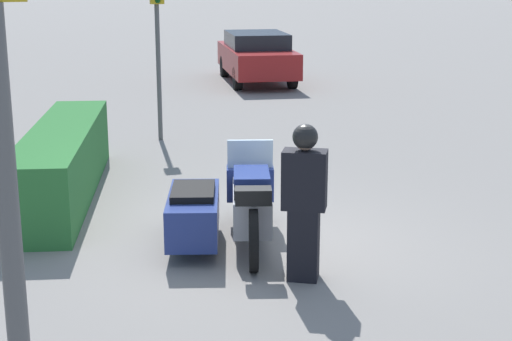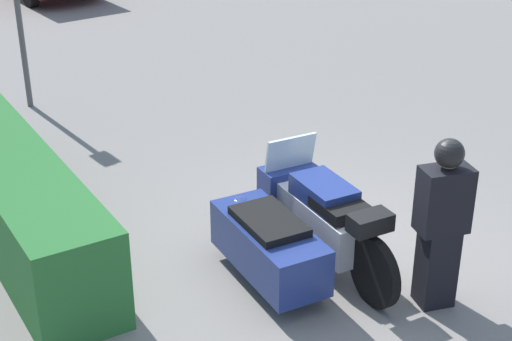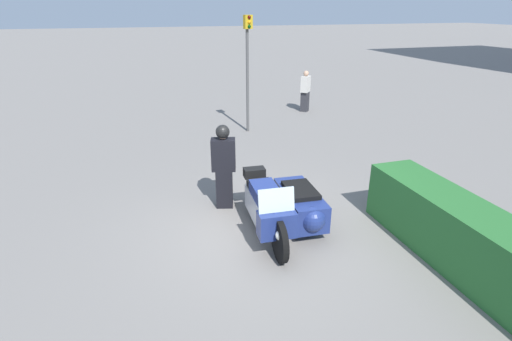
# 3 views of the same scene
# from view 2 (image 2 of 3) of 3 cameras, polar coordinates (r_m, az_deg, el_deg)

# --- Properties ---
(ground_plane) EXTENTS (160.00, 160.00, 0.00)m
(ground_plane) POSITION_cam_2_polar(r_m,az_deg,el_deg) (8.52, 5.03, -6.56)
(ground_plane) COLOR slate
(police_motorcycle) EXTENTS (2.59, 1.43, 1.18)m
(police_motorcycle) POSITION_cam_2_polar(r_m,az_deg,el_deg) (8.17, 2.57, -4.04)
(police_motorcycle) COLOR black
(police_motorcycle) RESTS_ON ground
(officer_rider) EXTENTS (0.40, 0.54, 1.75)m
(officer_rider) POSITION_cam_2_polar(r_m,az_deg,el_deg) (7.58, 13.35, -3.51)
(officer_rider) COLOR black
(officer_rider) RESTS_ON ground
(hedge_bush_curbside) EXTENTS (4.92, 0.88, 1.04)m
(hedge_bush_curbside) POSITION_cam_2_polar(r_m,az_deg,el_deg) (9.24, -17.49, -1.31)
(hedge_bush_curbside) COLOR #28662D
(hedge_bush_curbside) RESTS_ON ground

